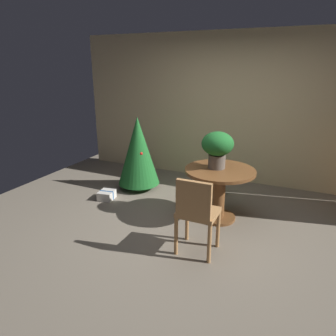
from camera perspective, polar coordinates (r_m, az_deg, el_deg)
The scene contains 8 objects.
ground_plane at distance 4.04m, azimuth 4.00°, elevation -11.91°, with size 6.60×6.60×0.00m, color #756B5B.
back_wall_panel at distance 5.66m, azimuth 12.33°, elevation 10.53°, with size 6.00×0.10×2.60m, color beige.
round_dining_table at distance 4.24m, azimuth 9.42°, elevation -3.07°, with size 0.94×0.94×0.73m.
flower_vase at distance 4.12m, azimuth 9.11°, elevation 3.99°, with size 0.42×0.42×0.49m.
wooden_chair_near at distance 3.41m, azimuth 5.23°, elevation -7.94°, with size 0.43×0.38×0.91m.
holiday_tree at distance 5.23m, azimuth -5.53°, elevation 3.17°, with size 0.70×0.70×1.25m.
gift_box_cream at distance 5.05m, azimuth -11.23°, elevation -4.92°, with size 0.26×0.29×0.14m.
potted_plant at distance 5.15m, azimuth 9.04°, elevation -2.47°, with size 0.32×0.32×0.42m.
Camera 1 is at (1.19, -3.28, 2.04)m, focal length 33.06 mm.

